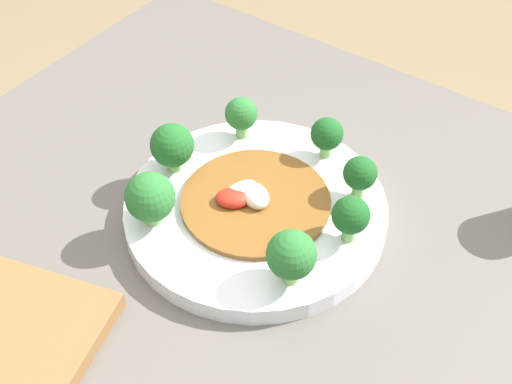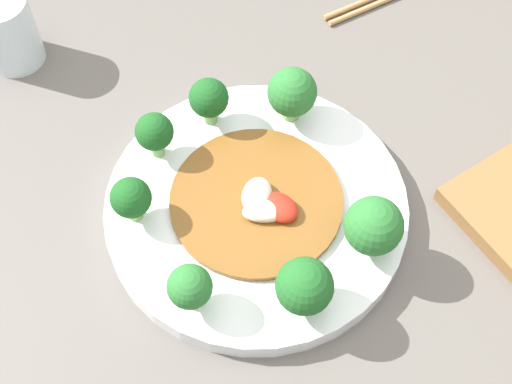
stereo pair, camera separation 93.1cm
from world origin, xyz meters
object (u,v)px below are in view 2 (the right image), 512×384
broccoli_southeast (190,287)px  broccoli_southwest (154,133)px  broccoli_south (131,198)px  drinking_glass (7,31)px  broccoli_east (305,287)px  broccoli_west (209,99)px  plate (256,208)px  broccoli_northeast (373,226)px  stirfry_center (259,201)px  broccoli_northwest (292,93)px

broccoli_southeast → broccoli_southwest: (-0.18, 0.01, 0.00)m
broccoli_south → drinking_glass: size_ratio=0.63×
broccoli_east → broccoli_south: bearing=-137.5°
broccoli_south → broccoli_west: size_ratio=0.94×
plate → broccoli_northeast: bearing=48.2°
broccoli_east → drinking_glass: size_ratio=0.72×
stirfry_center → drinking_glass: size_ratio=1.99×
plate → stirfry_center: (0.00, 0.00, 0.02)m
broccoli_northwest → broccoli_west: (-0.02, -0.09, -0.00)m
plate → broccoli_east: bearing=3.7°
broccoli_southeast → drinking_glass: size_ratio=0.65×
broccoli_southeast → broccoli_northeast: bearing=91.9°
broccoli_northwest → stirfry_center: bearing=-35.0°
broccoli_east → broccoli_northeast: 0.09m
broccoli_northwest → broccoli_west: bearing=-103.8°
broccoli_south → broccoli_northeast: (0.10, 0.21, 0.00)m
broccoli_west → stirfry_center: 0.13m
broccoli_southwest → broccoli_west: (-0.03, 0.07, 0.00)m
broccoli_west → broccoli_southwest: bearing=-69.1°
plate → stirfry_center: 0.02m
broccoli_west → broccoli_southeast: bearing=-20.4°
drinking_glass → stirfry_center: bearing=35.0°
broccoli_east → drinking_glass: 0.48m
broccoli_south → broccoli_southwest: bearing=149.8°
broccoli_east → broccoli_southwest: size_ratio=1.12×
broccoli_northeast → broccoli_east: bearing=-65.5°
broccoli_west → drinking_glass: bearing=-133.2°
plate → broccoli_southeast: broccoli_southeast is taller
broccoli_south → broccoli_northwest: bearing=110.9°
plate → broccoli_west: broccoli_west is taller
broccoli_northwest → stirfry_center: 0.13m
broccoli_southeast → stirfry_center: size_ratio=0.33×
broccoli_west → drinking_glass: size_ratio=0.67×
broccoli_northwest → drinking_glass: 0.35m
broccoli_northwest → broccoli_east: size_ratio=1.04×
broccoli_northwest → broccoli_northeast: size_ratio=0.99×
broccoli_northwest → broccoli_west: size_ratio=1.12×
broccoli_southeast → broccoli_northwest: broccoli_northwest is taller
broccoli_southwest → broccoli_west: broccoli_west is taller
broccoli_northwest → broccoli_southwest: size_ratio=1.17×
broccoli_east → broccoli_west: broccoli_east is taller
broccoli_west → stirfry_center: size_ratio=0.34×
broccoli_south → stirfry_center: 0.13m
plate → broccoli_southwest: broccoli_southwest is taller
broccoli_northeast → broccoli_southwest: bearing=-135.1°
broccoli_southwest → stirfry_center: 0.13m
plate → broccoli_northwest: 0.13m
plate → broccoli_east: broccoli_east is taller
drinking_glass → broccoli_southwest: bearing=31.8°
plate → broccoli_south: size_ratio=5.58×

